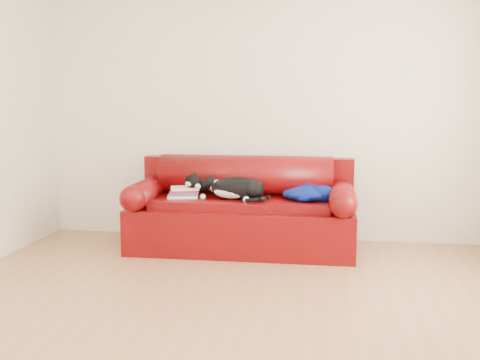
% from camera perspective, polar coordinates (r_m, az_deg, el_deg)
% --- Properties ---
extents(ground, '(4.50, 4.50, 0.00)m').
position_cam_1_polar(ground, '(4.00, -0.96, -12.59)').
color(ground, olive).
rests_on(ground, ground).
extents(room_shell, '(4.52, 4.02, 2.61)m').
position_cam_1_polar(room_shell, '(3.75, 0.92, 11.99)').
color(room_shell, beige).
rests_on(room_shell, ground).
extents(sofa_base, '(2.10, 0.90, 0.50)m').
position_cam_1_polar(sofa_base, '(5.37, 0.23, -4.57)').
color(sofa_base, '#430206').
rests_on(sofa_base, ground).
extents(sofa_back, '(2.10, 1.01, 0.88)m').
position_cam_1_polar(sofa_back, '(5.55, 0.60, -0.96)').
color(sofa_back, '#430206').
rests_on(sofa_back, ground).
extents(book_stack, '(0.31, 0.27, 0.10)m').
position_cam_1_polar(book_stack, '(5.36, -5.72, -1.24)').
color(book_stack, beige).
rests_on(book_stack, sofa_base).
extents(cat, '(0.69, 0.41, 0.26)m').
position_cam_1_polar(cat, '(5.22, -0.38, -0.87)').
color(cat, black).
rests_on(cat, sofa_base).
extents(blanket, '(0.54, 0.43, 0.15)m').
position_cam_1_polar(blanket, '(5.22, 6.94, -1.32)').
color(blanket, '#050243').
rests_on(blanket, sofa_base).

